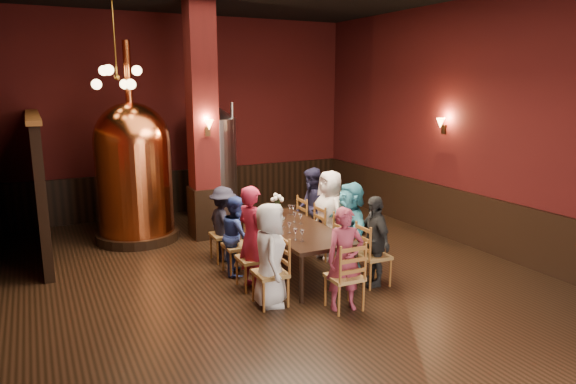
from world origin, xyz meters
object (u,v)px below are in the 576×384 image
dining_table (294,231)px  rose_vase (278,201)px  copper_kettle (134,170)px  person_2 (237,235)px  person_1 (252,237)px  person_0 (270,255)px  steel_vessel (213,160)px

dining_table → rose_vase: rose_vase is taller
rose_vase → copper_kettle: bearing=133.9°
dining_table → person_2: size_ratio=1.91×
person_1 → person_0: bearing=164.5°
person_0 → rose_vase: 2.05m
person_2 → rose_vase: 1.11m
person_2 → copper_kettle: copper_kettle is taller
person_2 → steel_vessel: steel_vessel is taller
dining_table → steel_vessel: size_ratio=0.94×
dining_table → rose_vase: (0.10, 0.80, 0.31)m
copper_kettle → person_0: bearing=-74.7°
copper_kettle → steel_vessel: (1.93, 1.07, -0.08)m
person_0 → rose_vase: person_0 is taller
person_0 → copper_kettle: (-1.06, 3.90, 0.65)m
copper_kettle → rose_vase: bearing=-46.1°
person_0 → copper_kettle: copper_kettle is taller
person_0 → steel_vessel: (0.86, 4.97, 0.57)m
person_0 → person_1: bearing=20.4°
person_1 → person_2: (0.01, 0.66, -0.14)m
dining_table → copper_kettle: copper_kettle is taller
person_0 → person_2: person_0 is taller
person_2 → steel_vessel: size_ratio=0.49×
person_0 → person_1: (0.01, 0.67, 0.06)m
person_0 → dining_table: bearing=-20.0°
dining_table → person_0: (-0.87, -0.98, 0.03)m
person_0 → steel_vessel: bearing=11.8°
dining_table → rose_vase: bearing=84.2°
dining_table → steel_vessel: 4.04m
person_0 → person_1: size_ratio=0.93×
person_0 → person_2: size_ratio=1.14×
person_2 → rose_vase: person_2 is taller
dining_table → copper_kettle: bearing=124.8°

